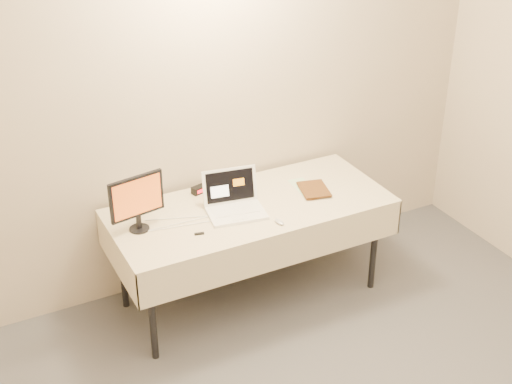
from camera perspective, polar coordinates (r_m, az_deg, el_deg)
name	(u,v)px	position (r m, az deg, el deg)	size (l,w,h in m)	color
back_wall	(219,96)	(4.81, -2.95, 7.70)	(4.00, 0.10, 2.70)	#C2B19C
table	(250,213)	(4.73, -0.45, -1.72)	(1.86, 0.81, 0.74)	black
laptop	(234,202)	(4.61, -1.80, -0.79)	(0.41, 0.36, 0.25)	white
monitor	(137,199)	(4.38, -9.52, -0.56)	(0.36, 0.15, 0.37)	black
book	(302,177)	(4.80, 3.67, 1.22)	(0.18, 0.02, 0.25)	brown
alarm_clock	(200,189)	(4.85, -4.47, 0.24)	(0.13, 0.08, 0.05)	black
clicker	(279,222)	(4.49, 1.89, -2.40)	(0.04, 0.08, 0.02)	#BABABD
paper_form	(304,188)	(4.91, 3.87, 0.32)	(0.12, 0.30, 0.00)	#B6D8AC
usb_dongle	(199,234)	(4.40, -4.56, -3.34)	(0.06, 0.02, 0.01)	black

